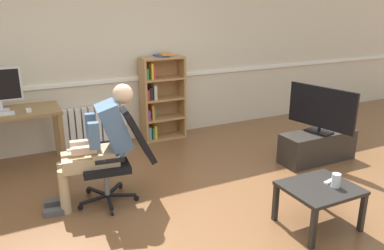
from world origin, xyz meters
name	(u,v)px	position (x,y,z in m)	size (l,w,h in m)	color
ground_plane	(218,221)	(0.00, 0.00, 0.00)	(18.00, 18.00, 0.00)	brown
back_wall	(127,49)	(0.00, 2.65, 1.35)	(12.00, 0.13, 2.70)	beige
computer_desk	(2,121)	(-1.73, 2.15, 0.65)	(1.33, 0.62, 0.76)	olive
computer_mouse	(29,110)	(-1.43, 2.03, 0.77)	(0.06, 0.10, 0.03)	white
bookshelf	(160,98)	(0.41, 2.44, 0.62)	(0.64, 0.29, 1.29)	#AD7F4C
radiator	(95,126)	(-0.56, 2.54, 0.29)	(0.89, 0.08, 0.58)	white
office_chair	(120,153)	(-0.68, 0.84, 0.52)	(0.84, 0.62, 0.97)	black
person_seated	(100,143)	(-0.88, 0.86, 0.66)	(0.96, 0.42, 1.24)	tan
tv_stand	(317,146)	(1.90, 0.70, 0.20)	(1.02, 0.37, 0.39)	#2D2823
tv_screen	(321,109)	(1.91, 0.70, 0.71)	(0.27, 0.92, 0.60)	black
coffee_table	(320,192)	(0.79, -0.47, 0.35)	(0.64, 0.56, 0.40)	black
drinking_glass	(336,180)	(0.90, -0.54, 0.47)	(0.08, 0.08, 0.13)	silver
spare_remote	(330,181)	(0.93, -0.44, 0.41)	(0.04, 0.15, 0.02)	white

